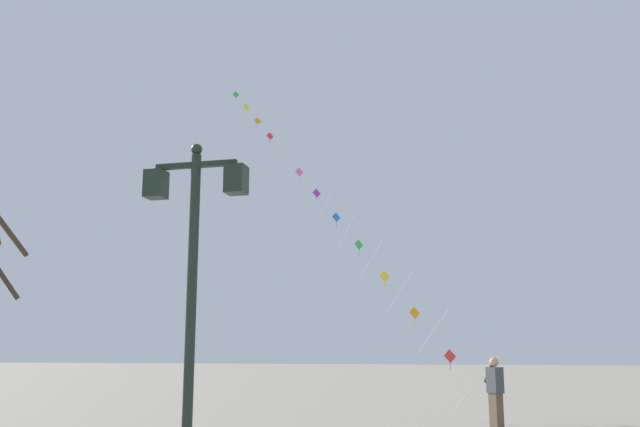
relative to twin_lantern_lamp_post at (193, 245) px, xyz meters
name	(u,v)px	position (x,y,z in m)	size (l,w,h in m)	color
ground_plane	(440,419)	(2.48, 11.39, -3.30)	(160.00, 160.00, 0.00)	gray
twin_lantern_lamp_post	(193,245)	(0.00, 0.00, 0.00)	(1.50, 0.28, 4.76)	#1E2D23
kite_train	(316,193)	(-2.65, 17.80, 4.80)	(13.48, 16.04, 15.95)	brown
kite_flyer	(495,392)	(3.99, 8.64, -2.40)	(0.49, 0.58, 1.71)	brown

